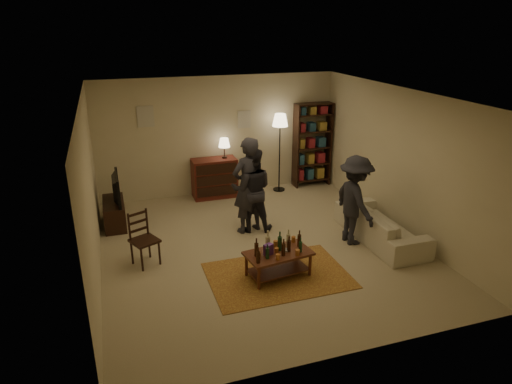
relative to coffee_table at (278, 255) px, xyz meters
name	(u,v)px	position (x,y,z in m)	size (l,w,h in m)	color
floor	(261,247)	(0.06, 1.02, -0.38)	(6.00, 6.00, 0.00)	#C6B793
room_shell	(190,118)	(-0.59, 4.00, 1.43)	(6.00, 6.00, 6.00)	beige
rug	(278,275)	(0.01, 0.00, -0.38)	(2.20, 1.50, 0.01)	brown
coffee_table	(278,255)	(0.00, 0.00, 0.00)	(1.10, 0.70, 0.76)	brown
dining_chair	(142,237)	(-1.98, 1.09, 0.10)	(0.53, 0.53, 0.93)	black
tv_stand	(114,207)	(-2.38, 2.82, 0.00)	(0.40, 1.00, 1.06)	black
dresser	(215,177)	(-0.13, 3.73, 0.09)	(1.00, 0.50, 1.36)	maroon
bookshelf	(312,144)	(2.31, 3.80, 0.65)	(0.90, 0.34, 2.02)	black
floor_lamp	(280,126)	(1.42, 3.67, 1.19)	(0.36, 0.36, 1.84)	black
sofa	(381,224)	(2.26, 0.62, -0.08)	(2.08, 0.81, 0.61)	beige
person_left	(248,186)	(0.06, 1.74, 0.54)	(0.68, 0.44, 1.85)	#292931
person_right	(252,190)	(0.14, 1.79, 0.43)	(0.79, 0.62, 1.63)	#222128
person_by_sofa	(355,200)	(1.72, 0.70, 0.44)	(1.06, 0.61, 1.64)	#23232A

